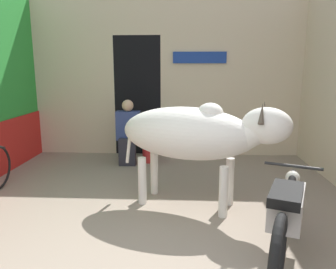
# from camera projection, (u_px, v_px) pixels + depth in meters

# --- Properties ---
(wall_back_with_doorway) EXTENTS (5.42, 0.93, 3.21)m
(wall_back_with_doorway) POSITION_uv_depth(u_px,v_px,m) (157.00, 83.00, 6.88)
(wall_back_with_doorway) COLOR beige
(wall_back_with_doorway) RESTS_ON ground_plane
(cow) EXTENTS (2.21, 1.23, 1.42)m
(cow) POSITION_uv_depth(u_px,v_px,m) (196.00, 134.00, 4.15)
(cow) COLOR silver
(cow) RESTS_ON ground_plane
(motorcycle_near) EXTENTS (0.85, 1.80, 0.80)m
(motorcycle_near) POSITION_uv_depth(u_px,v_px,m) (286.00, 213.00, 3.06)
(motorcycle_near) COLOR black
(motorcycle_near) RESTS_ON ground_plane
(shopkeeper_seated) EXTENTS (0.44, 0.34, 1.21)m
(shopkeeper_seated) POSITION_uv_depth(u_px,v_px,m) (128.00, 131.00, 6.11)
(shopkeeper_seated) COLOR #282833
(shopkeeper_seated) RESTS_ON ground_plane
(plastic_stool) EXTENTS (0.35, 0.35, 0.40)m
(plastic_stool) POSITION_uv_depth(u_px,v_px,m) (149.00, 151.00, 6.30)
(plastic_stool) COLOR red
(plastic_stool) RESTS_ON ground_plane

